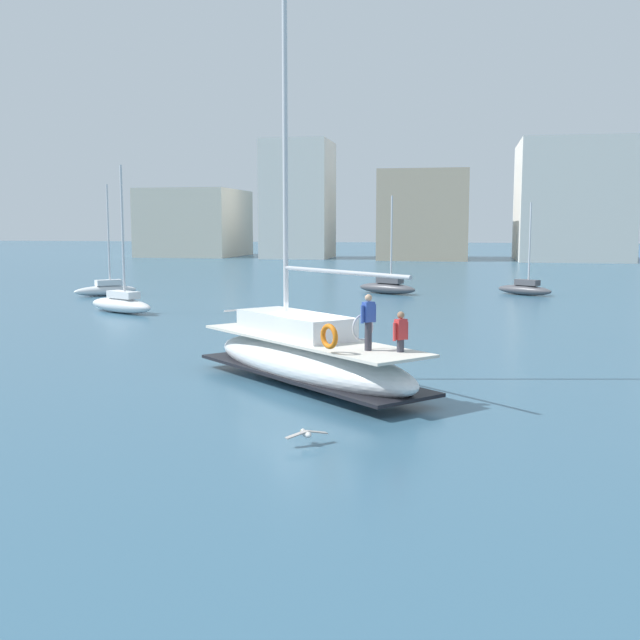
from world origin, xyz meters
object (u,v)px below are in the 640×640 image
object	(u,v)px
moored_catamaran	(121,303)
seagull	(306,434)
moored_cutter_left	(525,288)
main_sailboat	(307,356)
moored_sloop_far	(387,287)
moored_sloop_near	(106,288)

from	to	relation	value
moored_catamaran	seagull	distance (m)	28.36
moored_cutter_left	seagull	world-z (taller)	moored_cutter_left
main_sailboat	moored_sloop_far	size ratio (longest dim) A/B	1.75
moored_catamaran	seagull	size ratio (longest dim) A/B	9.22
main_sailboat	seagull	distance (m)	6.53
moored_sloop_far	main_sailboat	bearing A→B (deg)	-88.75
main_sailboat	moored_sloop_near	distance (m)	33.58
moored_cutter_left	seagull	xyz separation A→B (m)	(-7.70, -39.34, -0.24)
moored_catamaran	moored_cutter_left	xyz separation A→B (m)	(23.34, 15.69, -0.08)
seagull	main_sailboat	bearing A→B (deg)	101.67
seagull	moored_sloop_near	bearing A→B (deg)	122.66
moored_sloop_far	moored_catamaran	size ratio (longest dim) A/B	0.85
main_sailboat	moored_catamaran	size ratio (longest dim) A/B	1.49
main_sailboat	moored_cutter_left	xyz separation A→B (m)	(9.01, 32.98, -0.41)
seagull	moored_cutter_left	bearing A→B (deg)	78.93
moored_sloop_far	seagull	distance (m)	38.52
moored_catamaran	moored_cutter_left	distance (m)	28.12
main_sailboat	seagull	bearing A→B (deg)	-78.33
moored_sloop_near	seagull	world-z (taller)	moored_sloop_near
moored_sloop_near	moored_cutter_left	size ratio (longest dim) A/B	1.19
main_sailboat	moored_sloop_far	world-z (taller)	main_sailboat
main_sailboat	moored_sloop_near	xyz separation A→B (m)	(-20.04, 26.94, -0.38)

